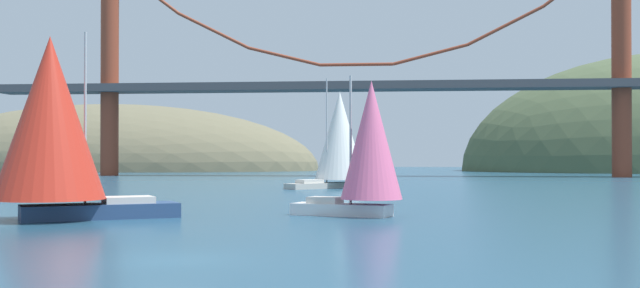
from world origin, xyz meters
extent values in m
plane|color=navy|center=(0.00, 0.00, 0.00)|extent=(360.00, 360.00, 0.00)
ellipsoid|color=#6B664C|center=(-55.00, 135.00, 0.00)|extent=(89.59, 44.00, 27.68)
cylinder|color=brown|center=(-39.01, 95.00, 16.87)|extent=(2.80, 2.80, 33.74)
cylinder|color=brown|center=(39.01, 95.00, 16.87)|extent=(2.80, 2.80, 33.74)
cube|color=#47474C|center=(0.00, 95.00, 13.70)|extent=(114.01, 6.00, 1.20)
cylinder|color=brown|center=(-22.29, 95.00, 22.61)|extent=(11.37, 0.50, 6.01)
cylinder|color=brown|center=(-11.14, 95.00, 18.43)|extent=(11.27, 0.50, 3.27)
cylinder|color=brown|center=(0.00, 95.00, 17.04)|extent=(11.14, 0.50, 0.50)
cylinder|color=brown|center=(11.14, 95.00, 18.43)|extent=(11.27, 0.50, 3.27)
cylinder|color=brown|center=(22.29, 95.00, 22.61)|extent=(11.37, 0.50, 6.01)
cube|color=#B7B2A8|center=(-0.96, 53.19, 0.28)|extent=(6.86, 6.84, 0.56)
cube|color=beige|center=(-1.94, 52.21, 0.74)|extent=(2.80, 2.80, 0.36)
cylinder|color=#B2B2B7|center=(-0.41, 53.74, 5.79)|extent=(0.14, 0.14, 10.46)
cone|color=white|center=(0.80, 54.94, 5.34)|extent=(7.21, 7.21, 8.97)
cube|color=navy|center=(-8.76, 15.69, 0.40)|extent=(8.27, 6.28, 0.79)
cube|color=beige|center=(-7.49, 16.44, 0.97)|extent=(3.20, 2.93, 0.36)
cylinder|color=#B2B2B7|center=(-9.46, 15.27, 5.38)|extent=(0.14, 0.14, 9.18)
cone|color=red|center=(-11.00, 14.36, 5.37)|extent=(7.88, 7.88, 8.56)
cube|color=white|center=(3.92, 19.08, 0.33)|extent=(5.85, 3.28, 0.67)
cube|color=beige|center=(2.96, 19.38, 0.85)|extent=(2.09, 1.78, 0.36)
cylinder|color=#B2B2B7|center=(4.45, 18.92, 4.26)|extent=(0.14, 0.14, 7.19)
cone|color=pink|center=(5.63, 18.56, 4.25)|extent=(4.28, 4.28, 6.56)
camera|label=1|loc=(7.56, -25.19, 3.50)|focal=44.43mm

